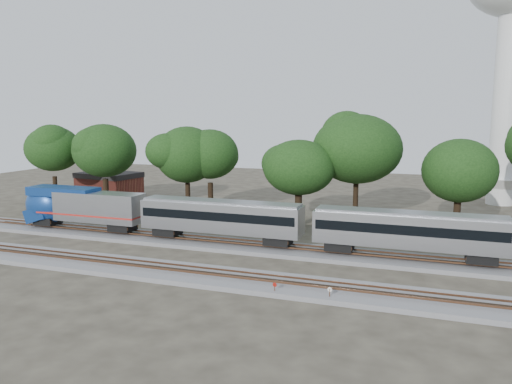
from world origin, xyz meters
TOP-DOWN VIEW (x-y plane):
  - ground at (0.00, 0.00)m, footprint 160.00×160.00m
  - track_far at (0.00, 6.00)m, footprint 160.00×5.00m
  - track_near at (0.00, -4.00)m, footprint 160.00×5.00m
  - train at (13.98, 6.00)m, footprint 88.80×3.06m
  - switch_stand_red at (4.94, -6.00)m, footprint 0.32×0.12m
  - switch_stand_white at (9.04, -5.81)m, footprint 0.34×0.13m
  - switch_lever at (4.58, -5.89)m, footprint 0.56×0.41m
  - brick_building at (-33.00, 26.77)m, footprint 10.09×7.86m
  - tree_0 at (-35.71, 17.71)m, footprint 8.83×8.83m
  - tree_1 at (-27.31, 18.12)m, footprint 8.70×8.70m
  - tree_2 at (-15.10, 19.22)m, footprint 8.37×8.37m
  - tree_3 at (-12.22, 20.24)m, footprint 8.44×8.44m
  - tree_4 at (0.59, 17.68)m, footprint 7.34×7.34m
  - tree_5 at (6.83, 21.96)m, footprint 9.46×9.46m
  - tree_6 at (18.61, 20.94)m, footprint 7.26×7.26m

SIDE VIEW (x-z plane):
  - ground at x=0.00m, z-range 0.00..0.00m
  - switch_lever at x=4.58m, z-range 0.00..0.30m
  - track_far at x=0.00m, z-range -0.16..0.57m
  - track_near at x=0.00m, z-range -0.16..0.57m
  - switch_stand_red at x=4.94m, z-range 0.14..1.18m
  - switch_stand_white at x=9.04m, z-range 0.15..1.25m
  - brick_building at x=-33.00m, z-range 0.02..4.42m
  - train at x=13.98m, z-range 0.91..5.42m
  - tree_6 at x=18.61m, z-range 2.00..12.24m
  - tree_4 at x=0.59m, z-range 2.02..12.37m
  - tree_2 at x=-15.10m, z-range 2.32..14.12m
  - tree_3 at x=-12.22m, z-range 2.34..14.23m
  - tree_1 at x=-27.31m, z-range 2.41..14.68m
  - tree_0 at x=-35.71m, z-range 2.45..14.89m
  - tree_5 at x=6.83m, z-range 2.62..15.96m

